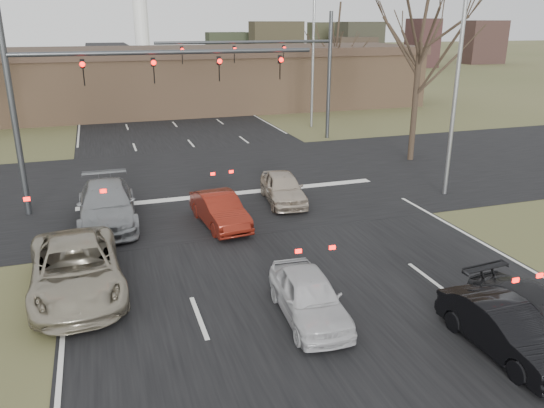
% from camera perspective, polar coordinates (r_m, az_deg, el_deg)
% --- Properties ---
extents(ground, '(360.00, 360.00, 0.00)m').
position_cam_1_polar(ground, '(12.92, 10.92, -16.00)').
color(ground, '#484D29').
rests_on(ground, ground).
extents(road_main, '(14.00, 300.00, 0.02)m').
position_cam_1_polar(road_main, '(69.72, -13.98, 12.40)').
color(road_main, black).
rests_on(road_main, ground).
extents(road_cross, '(200.00, 14.00, 0.02)m').
position_cam_1_polar(road_cross, '(25.79, -5.23, 2.41)').
color(road_cross, black).
rests_on(road_cross, ground).
extents(building, '(42.40, 10.40, 5.30)m').
position_cam_1_polar(building, '(47.93, -9.44, 13.14)').
color(building, brown).
rests_on(building, ground).
extents(mast_arm_near, '(12.12, 0.24, 8.00)m').
position_cam_1_polar(mast_arm_near, '(22.23, -17.93, 12.25)').
color(mast_arm_near, '#383A3D').
rests_on(mast_arm_near, ground).
extents(mast_arm_far, '(11.12, 0.24, 8.00)m').
position_cam_1_polar(mast_arm_far, '(34.25, 1.76, 15.09)').
color(mast_arm_far, '#383A3D').
rests_on(mast_arm_far, ground).
extents(streetlight_right_near, '(2.34, 0.25, 10.00)m').
position_cam_1_polar(streetlight_right_near, '(23.94, 19.07, 13.79)').
color(streetlight_right_near, gray).
rests_on(streetlight_right_near, ground).
extents(streetlight_right_far, '(2.34, 0.25, 10.00)m').
position_cam_1_polar(streetlight_right_far, '(39.07, 4.20, 16.36)').
color(streetlight_right_far, gray).
rests_on(streetlight_right_far, ground).
extents(tree_right_far, '(5.40, 5.40, 9.00)m').
position_cam_1_polar(tree_right_far, '(48.64, 7.00, 18.40)').
color(tree_right_far, black).
rests_on(tree_right_far, ground).
extents(car_silver_suv, '(2.75, 5.46, 1.48)m').
position_cam_1_polar(car_silver_suv, '(16.04, -20.33, -6.57)').
color(car_silver_suv, gray).
rests_on(car_silver_suv, ground).
extents(car_white_sedan, '(1.70, 3.74, 1.24)m').
position_cam_1_polar(car_white_sedan, '(13.94, 4.00, -9.86)').
color(car_white_sedan, silver).
rests_on(car_white_sedan, ground).
extents(car_black_hatch, '(1.35, 3.64, 1.19)m').
position_cam_1_polar(car_black_hatch, '(13.73, 23.80, -12.21)').
color(car_black_hatch, black).
rests_on(car_black_hatch, ground).
extents(car_charcoal_sedan, '(2.05, 4.28, 1.20)m').
position_cam_1_polar(car_charcoal_sedan, '(14.54, 27.14, -10.91)').
color(car_charcoal_sedan, black).
rests_on(car_charcoal_sedan, ground).
extents(car_grey_ahead, '(2.17, 5.22, 1.51)m').
position_cam_1_polar(car_grey_ahead, '(21.14, -17.34, -0.06)').
color(car_grey_ahead, gray).
rests_on(car_grey_ahead, ground).
extents(car_red_ahead, '(1.72, 3.87, 1.24)m').
position_cam_1_polar(car_red_ahead, '(20.10, -5.64, -0.64)').
color(car_red_ahead, '#60170D').
rests_on(car_red_ahead, ground).
extents(car_silver_ahead, '(1.96, 3.94, 1.29)m').
position_cam_1_polar(car_silver_ahead, '(22.61, 1.19, 1.76)').
color(car_silver_ahead, '#B3A491').
rests_on(car_silver_ahead, ground).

